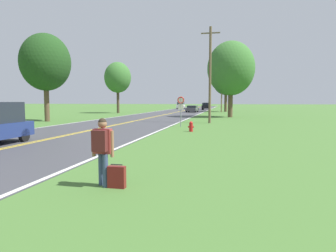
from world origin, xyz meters
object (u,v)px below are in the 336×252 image
tree_left_verge (231,68)px  tree_mid_treeline (45,62)px  suitcase (117,177)px  fire_hydrant (191,126)px  car_dark_grey_sedan_mid_far (192,109)px  car_black_suv_receding (206,106)px  tree_right_cluster (226,79)px  hitchhiker_person (102,145)px  car_red_van_horizon (207,105)px  tree_behind_sign (118,78)px  traffic_sign (181,104)px  car_white_suv_distant (181,105)px

tree_left_verge → tree_mid_treeline: (-18.73, -12.17, -0.25)m
suitcase → fire_hydrant: bearing=0.4°
car_dark_grey_sedan_mid_far → car_black_suv_receding: (1.42, 15.47, 0.25)m
tree_right_cluster → tree_left_verge: bearing=-87.5°
hitchhiker_person → tree_mid_treeline: (-15.62, 21.14, 5.03)m
tree_left_verge → car_red_van_horizon: size_ratio=2.35×
car_dark_grey_sedan_mid_far → car_red_van_horizon: car_red_van_horizon is taller
car_red_van_horizon → tree_mid_treeline: bearing=-12.9°
tree_behind_sign → tree_right_cluster: bearing=29.2°
hitchhiker_person → tree_left_verge: 33.87m
traffic_sign → car_black_suv_receding: bearing=92.0°
fire_hydrant → tree_behind_sign: size_ratio=0.08×
suitcase → car_white_suv_distant: 73.39m
hitchhiker_person → tree_behind_sign: tree_behind_sign is taller
tree_left_verge → hitchhiker_person: bearing=-95.3°
hitchhiker_person → car_dark_grey_sedan_mid_far: (-3.98, 49.96, -0.38)m
tree_left_verge → car_dark_grey_sedan_mid_far: (-7.09, 16.65, -5.66)m
fire_hydrant → traffic_sign: 4.21m
hitchhiker_person → traffic_sign: 17.52m
suitcase → traffic_sign: traffic_sign is taller
suitcase → car_red_van_horizon: (-4.27, 84.29, 0.60)m
suitcase → car_dark_grey_sedan_mid_far: (-4.37, 50.00, 0.40)m
tree_left_verge → car_dark_grey_sedan_mid_far: 18.96m
fire_hydrant → tree_right_cluster: 40.04m
fire_hydrant → tree_left_verge: 20.59m
hitchhiker_person → fire_hydrant: bearing=-1.2°
tree_right_cluster → car_dark_grey_sedan_mid_far: bearing=-151.4°
car_red_van_horizon → hitchhiker_person: bearing=0.3°
car_white_suv_distant → hitchhiker_person: bearing=-173.8°
hitchhiker_person → tree_left_verge: size_ratio=0.17×
hitchhiker_person → car_red_van_horizon: size_ratio=0.41×
traffic_sign → tree_behind_sign: bearing=121.0°
tree_left_verge → tree_mid_treeline: 22.34m
fire_hydrant → car_dark_grey_sedan_mid_far: bearing=97.0°
hitchhiker_person → tree_mid_treeline: 26.76m
tree_left_verge → tree_mid_treeline: bearing=-147.0°
car_red_van_horizon → tree_left_verge: bearing=5.5°
car_black_suv_receding → car_white_suv_distant: size_ratio=0.95×
tree_behind_sign → car_red_van_horizon: size_ratio=2.12×
tree_right_cluster → car_red_van_horizon: 31.99m
tree_mid_treeline → car_white_suv_distant: bearing=83.6°
tree_mid_treeline → hitchhiker_person: bearing=-53.6°
suitcase → traffic_sign: 17.64m
traffic_sign → tree_left_verge: tree_left_verge is taller
tree_mid_treeline → tree_left_verge: bearing=33.0°
tree_left_verge → car_white_suv_distant: (-12.99, 39.31, -5.36)m
tree_mid_treeline → car_red_van_horizon: size_ratio=2.15×
car_dark_grey_sedan_mid_far → car_white_suv_distant: 23.42m
tree_behind_sign → car_dark_grey_sedan_mid_far: 15.13m
suitcase → car_white_suv_distant: bearing=8.7°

